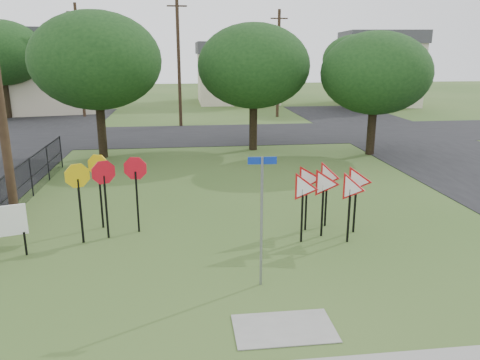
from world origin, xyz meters
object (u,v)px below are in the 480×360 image
stop_sign_cluster (105,178)px  yield_sign_cluster (328,185)px  street_name_sign (262,214)px  info_board (4,223)px

stop_sign_cluster → yield_sign_cluster: size_ratio=0.93×
street_name_sign → stop_sign_cluster: 5.42m
yield_sign_cluster → info_board: size_ratio=1.79×
yield_sign_cluster → street_name_sign: bearing=-130.7°
stop_sign_cluster → yield_sign_cluster: (6.48, -0.78, -0.21)m
yield_sign_cluster → stop_sign_cluster: bearing=173.1°
street_name_sign → yield_sign_cluster: size_ratio=1.22×
stop_sign_cluster → street_name_sign: bearing=-42.1°
info_board → stop_sign_cluster: bearing=26.3°
street_name_sign → stop_sign_cluster: bearing=137.9°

